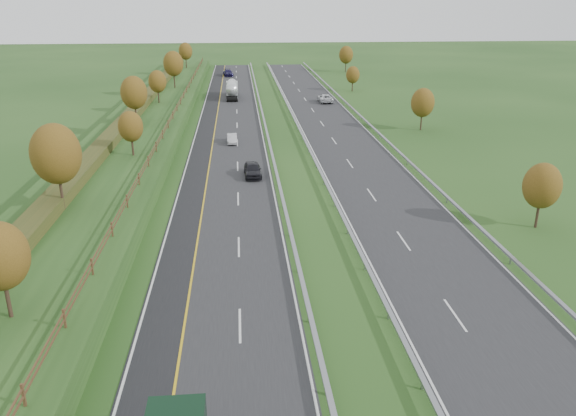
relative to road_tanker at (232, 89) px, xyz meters
name	(u,v)px	position (x,y,z in m)	size (l,w,h in m)	color
ground	(287,149)	(7.66, -43.43, -1.86)	(400.00, 400.00, 0.00)	#204217
near_carriageway	(229,142)	(-0.34, -38.43, -1.84)	(10.50, 200.00, 0.04)	#242427
far_carriageway	(341,139)	(16.16, -38.43, -1.84)	(10.50, 200.00, 0.04)	#242427
hard_shoulder	(202,142)	(-4.09, -38.43, -1.84)	(3.00, 200.00, 0.04)	black
lane_markings	(273,141)	(6.06, -38.55, -1.81)	(26.75, 200.00, 0.01)	silver
embankment_left	(136,137)	(-13.34, -38.43, -0.86)	(12.00, 200.00, 2.00)	#204217
hedge_left	(121,126)	(-15.34, -38.43, 0.69)	(2.20, 180.00, 1.10)	#333C18
fence_left	(167,125)	(-8.84, -38.84, 0.87)	(0.12, 189.06, 1.20)	#422B19
median_barrier_near	(268,137)	(5.36, -38.43, -1.25)	(0.32, 200.00, 0.71)	gray
median_barrier_far	(303,136)	(10.46, -38.43, -1.25)	(0.32, 200.00, 0.71)	gray
outer_barrier_far	(380,134)	(21.96, -38.43, -1.25)	(0.32, 200.00, 0.71)	gray
trees_left	(131,103)	(-12.98, -41.80, 4.51)	(6.64, 164.30, 7.66)	#2D2116
trees_far	(383,81)	(29.46, -9.22, 2.38)	(8.45, 118.60, 7.12)	#2D2116
road_tanker	(232,89)	(0.00, 0.00, 0.00)	(2.40, 11.22, 3.46)	silver
car_dark_near	(253,169)	(2.65, -55.72, -1.01)	(1.92, 4.77, 1.63)	black
car_silver_mid	(232,138)	(0.19, -39.39, -1.18)	(1.36, 3.91, 1.29)	#B5B4B9
car_small_far	(228,73)	(-1.25, 35.06, -1.01)	(2.29, 5.63, 1.63)	#151238
car_oncoming	(325,98)	(18.47, -7.19, -1.02)	(2.65, 5.75, 1.60)	silver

